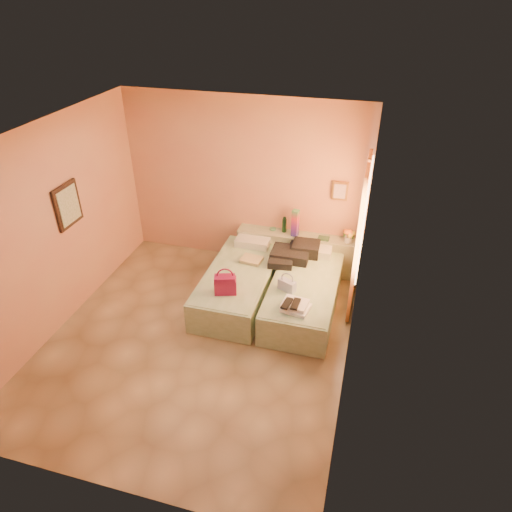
# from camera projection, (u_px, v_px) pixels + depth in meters

# --- Properties ---
(ground) EXTENTS (4.50, 4.50, 0.00)m
(ground) POSITION_uv_depth(u_px,v_px,m) (199.00, 338.00, 6.31)
(ground) COLOR tan
(ground) RESTS_ON ground
(room_walls) EXTENTS (4.02, 4.51, 2.81)m
(room_walls) POSITION_uv_depth(u_px,v_px,m) (221.00, 206.00, 5.78)
(room_walls) COLOR tan
(room_walls) RESTS_ON ground
(headboard_ledge) EXTENTS (2.05, 0.30, 0.65)m
(headboard_ledge) POSITION_uv_depth(u_px,v_px,m) (298.00, 252.00, 7.64)
(headboard_ledge) COLOR #939F82
(headboard_ledge) RESTS_ON ground
(bed_left) EXTENTS (0.91, 2.00, 0.50)m
(bed_left) POSITION_uv_depth(u_px,v_px,m) (239.00, 284.00, 6.98)
(bed_left) COLOR #AAC59E
(bed_left) RESTS_ON ground
(bed_right) EXTENTS (0.91, 2.00, 0.50)m
(bed_right) POSITION_uv_depth(u_px,v_px,m) (304.00, 294.00, 6.76)
(bed_right) COLOR #AAC59E
(bed_right) RESTS_ON ground
(water_bottle) EXTENTS (0.07, 0.07, 0.26)m
(water_bottle) POSITION_uv_depth(u_px,v_px,m) (284.00, 225.00, 7.50)
(water_bottle) COLOR #153922
(water_bottle) RESTS_ON headboard_ledge
(rainbow_box) EXTENTS (0.12, 0.12, 0.45)m
(rainbow_box) POSITION_uv_depth(u_px,v_px,m) (295.00, 223.00, 7.34)
(rainbow_box) COLOR maroon
(rainbow_box) RESTS_ON headboard_ledge
(small_dish) EXTENTS (0.13, 0.13, 0.03)m
(small_dish) POSITION_uv_depth(u_px,v_px,m) (273.00, 229.00, 7.61)
(small_dish) COLOR #4C8B66
(small_dish) RESTS_ON headboard_ledge
(green_book) EXTENTS (0.18, 0.13, 0.03)m
(green_book) POSITION_uv_depth(u_px,v_px,m) (324.00, 238.00, 7.34)
(green_book) COLOR #274A35
(green_book) RESTS_ON headboard_ledge
(flower_vase) EXTENTS (0.23, 0.23, 0.27)m
(flower_vase) POSITION_uv_depth(u_px,v_px,m) (349.00, 235.00, 7.20)
(flower_vase) COLOR silver
(flower_vase) RESTS_ON headboard_ledge
(magenta_handbag) EXTENTS (0.34, 0.25, 0.29)m
(magenta_handbag) POSITION_uv_depth(u_px,v_px,m) (225.00, 284.00, 6.31)
(magenta_handbag) COLOR maroon
(magenta_handbag) RESTS_ON bed_left
(khaki_garment) EXTENTS (0.34, 0.29, 0.05)m
(khaki_garment) POSITION_uv_depth(u_px,v_px,m) (251.00, 260.00, 7.05)
(khaki_garment) COLOR tan
(khaki_garment) RESTS_ON bed_left
(clothes_pile) EXTENTS (0.64, 0.64, 0.19)m
(clothes_pile) POSITION_uv_depth(u_px,v_px,m) (294.00, 254.00, 7.08)
(clothes_pile) COLOR black
(clothes_pile) RESTS_ON bed_right
(blue_handbag) EXTENTS (0.27, 0.20, 0.16)m
(blue_handbag) POSITION_uv_depth(u_px,v_px,m) (287.00, 285.00, 6.39)
(blue_handbag) COLOR #3D5393
(blue_handbag) RESTS_ON bed_right
(towel_stack) EXTENTS (0.40, 0.36, 0.10)m
(towel_stack) POSITION_uv_depth(u_px,v_px,m) (296.00, 306.00, 6.03)
(towel_stack) COLOR white
(towel_stack) RESTS_ON bed_right
(sandal_pair) EXTENTS (0.22, 0.27, 0.03)m
(sandal_pair) POSITION_uv_depth(u_px,v_px,m) (291.00, 304.00, 5.97)
(sandal_pair) COLOR black
(sandal_pair) RESTS_ON towel_stack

